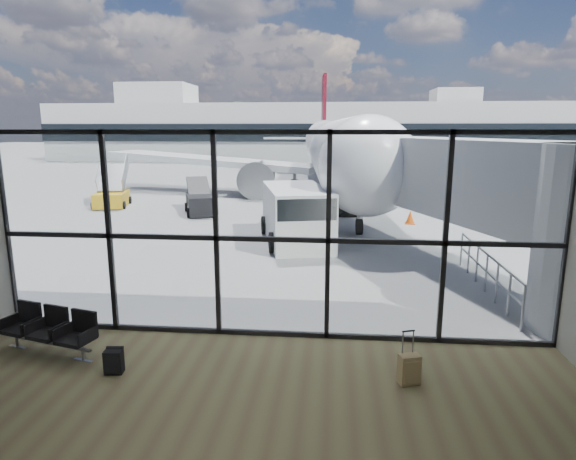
% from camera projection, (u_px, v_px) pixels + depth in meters
% --- Properties ---
extents(ground, '(220.00, 220.00, 0.00)m').
position_uv_depth(ground, '(321.00, 173.00, 49.65)').
color(ground, slate).
rests_on(ground, ground).
extents(lounge_shell, '(12.02, 8.01, 4.51)m').
position_uv_depth(lounge_shell, '(217.00, 295.00, 5.47)').
color(lounge_shell, brown).
rests_on(lounge_shell, ground).
extents(glass_curtain_wall, '(12.10, 0.12, 4.50)m').
position_uv_depth(glass_curtain_wall, '(272.00, 237.00, 10.23)').
color(glass_curtain_wall, white).
rests_on(glass_curtain_wall, ground).
extents(jet_bridge, '(8.00, 16.50, 4.33)m').
position_uv_depth(jet_bridge, '(439.00, 181.00, 16.55)').
color(jet_bridge, '#9EA0A3').
rests_on(jet_bridge, ground).
extents(apron_railing, '(0.06, 5.46, 1.11)m').
position_uv_depth(apron_railing, '(487.00, 267.00, 13.43)').
color(apron_railing, gray).
rests_on(apron_railing, ground).
extents(far_terminal, '(80.00, 12.20, 11.00)m').
position_uv_depth(far_terminal, '(322.00, 131.00, 70.24)').
color(far_terminal, '#B8B8B3').
rests_on(far_terminal, ground).
extents(tree_0, '(4.95, 4.95, 7.12)m').
position_uv_depth(tree_0, '(69.00, 128.00, 84.06)').
color(tree_0, '#382619').
rests_on(tree_0, ground).
extents(tree_1, '(5.61, 5.61, 8.07)m').
position_uv_depth(tree_1, '(102.00, 125.00, 83.38)').
color(tree_1, '#382619').
rests_on(tree_1, ground).
extents(tree_2, '(6.27, 6.27, 9.03)m').
position_uv_depth(tree_2, '(135.00, 121.00, 82.69)').
color(tree_2, '#382619').
rests_on(tree_2, ground).
extents(tree_3, '(4.95, 4.95, 7.12)m').
position_uv_depth(tree_3, '(169.00, 128.00, 82.39)').
color(tree_3, '#382619').
rests_on(tree_3, ground).
extents(tree_4, '(5.61, 5.61, 8.07)m').
position_uv_depth(tree_4, '(203.00, 124.00, 81.70)').
color(tree_4, '#382619').
rests_on(tree_4, ground).
extents(tree_5, '(6.27, 6.27, 9.03)m').
position_uv_depth(tree_5, '(238.00, 121.00, 81.01)').
color(tree_5, '#382619').
rests_on(tree_5, ground).
extents(seating_row, '(2.14, 1.09, 0.95)m').
position_uv_depth(seating_row, '(52.00, 328.00, 9.82)').
color(seating_row, gray).
rests_on(seating_row, ground).
extents(backpack, '(0.35, 0.33, 0.50)m').
position_uv_depth(backpack, '(114.00, 362.00, 8.98)').
color(backpack, black).
rests_on(backpack, ground).
extents(suitcase, '(0.41, 0.34, 0.99)m').
position_uv_depth(suitcase, '(409.00, 369.00, 8.58)').
color(suitcase, '#8D784E').
rests_on(suitcase, ground).
extents(airliner, '(33.55, 38.93, 10.03)m').
position_uv_depth(airliner, '(335.00, 149.00, 34.88)').
color(airliner, silver).
rests_on(airliner, ground).
extents(service_van, '(3.40, 5.52, 2.24)m').
position_uv_depth(service_van, '(297.00, 215.00, 19.22)').
color(service_van, silver).
rests_on(service_van, ground).
extents(belt_loader, '(2.59, 4.13, 1.80)m').
position_uv_depth(belt_loader, '(201.00, 202.00, 26.01)').
color(belt_loader, black).
rests_on(belt_loader, ground).
extents(mobile_stairs, '(2.40, 3.69, 2.40)m').
position_uv_depth(mobile_stairs, '(112.00, 197.00, 28.41)').
color(mobile_stairs, '#C39416').
rests_on(mobile_stairs, ground).
extents(traffic_cone_a, '(0.43, 0.43, 0.62)m').
position_uv_depth(traffic_cone_a, '(327.00, 211.00, 25.10)').
color(traffic_cone_a, orange).
rests_on(traffic_cone_a, ground).
extents(traffic_cone_b, '(0.47, 0.47, 0.66)m').
position_uv_depth(traffic_cone_b, '(318.00, 222.00, 22.14)').
color(traffic_cone_b, '#FF4E0D').
rests_on(traffic_cone_b, ground).
extents(traffic_cone_c, '(0.45, 0.45, 0.65)m').
position_uv_depth(traffic_cone_c, '(410.00, 218.00, 23.22)').
color(traffic_cone_c, '#CE4A0A').
rests_on(traffic_cone_c, ground).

